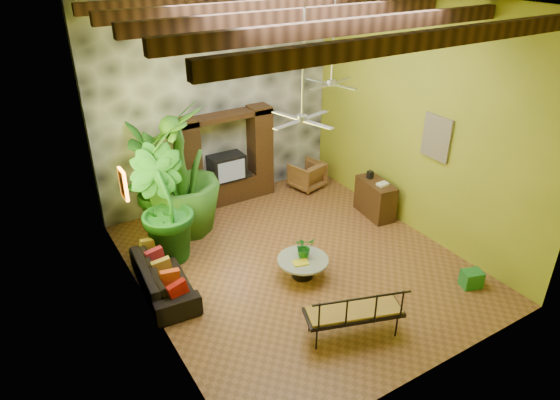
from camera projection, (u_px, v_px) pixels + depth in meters
ground at (296, 261)px, 10.22m from camera, size 7.00×7.00×0.00m
ceiling at (301, 0)px, 7.88m from camera, size 6.00×7.00×0.02m
back_wall at (216, 100)px, 11.69m from camera, size 6.00×0.02×5.00m
left_wall at (135, 186)px, 7.67m from camera, size 0.02×7.00×5.00m
right_wall at (418, 120)px, 10.44m from camera, size 0.02×7.00×5.00m
stone_accent_wall at (217, 101)px, 11.64m from camera, size 5.98×0.10×4.98m
ceiling_beams at (301, 15)px, 7.98m from camera, size 5.95×5.36×0.22m
entertainment_center at (226, 165)px, 12.13m from camera, size 2.40×0.55×2.30m
ceiling_fan_front at (302, 107)px, 8.24m from camera, size 1.28×1.28×1.86m
ceiling_fan_back at (332, 73)px, 10.27m from camera, size 1.28×1.28×1.86m
wall_art_mask at (123, 184)px, 8.63m from camera, size 0.06×0.32×0.55m
wall_art_painting at (437, 138)px, 10.06m from camera, size 0.06×0.70×0.90m
sofa at (163, 276)px, 9.27m from camera, size 0.98×2.14×0.61m
wicker_armchair at (307, 175)px, 13.07m from camera, size 0.92×0.94×0.71m
tall_plant_a at (150, 174)px, 11.09m from camera, size 1.46×1.54×2.42m
tall_plant_b at (162, 206)px, 9.86m from camera, size 1.54×1.64×2.36m
tall_plant_c at (181, 171)px, 10.66m from camera, size 2.22×2.22×2.93m
coffee_table at (303, 265)px, 9.66m from camera, size 0.99×0.99×0.40m
centerpiece_plant at (304, 247)px, 9.58m from camera, size 0.39×0.34×0.42m
yellow_tray at (301, 263)px, 9.46m from camera, size 0.33×0.27×0.03m
iron_bench at (357, 311)px, 8.06m from camera, size 1.70×1.08×0.57m
side_console at (375, 199)px, 11.74m from camera, size 0.61×1.13×0.86m
green_bin at (472, 279)px, 9.43m from camera, size 0.44×0.38×0.33m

